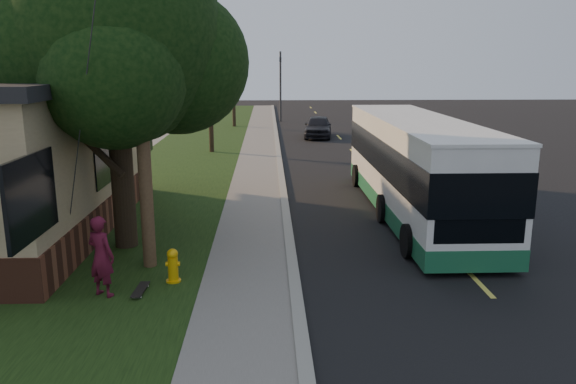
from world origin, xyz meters
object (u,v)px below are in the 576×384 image
at_px(bare_tree_near, 211,112).
at_px(skateboarder, 101,256).
at_px(leafy_tree, 116,41).
at_px(distant_car, 318,127).
at_px(transit_bus, 415,164).
at_px(traffic_signal, 280,82).
at_px(bare_tree_far, 234,100).
at_px(fire_hydrant, 173,266).
at_px(utility_pole, 138,64).
at_px(skateboard_main, 140,290).

distance_m(bare_tree_near, skateboarder, 18.73).
distance_m(leafy_tree, distant_car, 22.90).
bearing_deg(transit_bus, traffic_signal, 97.04).
bearing_deg(bare_tree_far, distant_car, -46.51).
distance_m(fire_hydrant, distant_car, 24.61).
xyz_separation_m(bare_tree_near, bare_tree_far, (0.50, 12.00, -0.15)).
xyz_separation_m(utility_pole, bare_tree_far, (0.31, 29.01, -2.63)).
distance_m(leafy_tree, skateboard_main, 6.06).
xyz_separation_m(leafy_tree, traffic_signal, (4.67, 31.35, -2.00)).
distance_m(leafy_tree, bare_tree_near, 15.66).
height_order(leafy_tree, traffic_signal, leafy_tree).
bearing_deg(skateboarder, fire_hydrant, -124.83).
distance_m(fire_hydrant, leafy_tree, 5.65).
bearing_deg(distant_car, skateboard_main, -96.29).
xyz_separation_m(traffic_signal, skateboarder, (-4.39, -34.68, -2.26)).
relative_size(bare_tree_far, skateboarder, 2.42).
height_order(bare_tree_near, bare_tree_far, bare_tree_near).
distance_m(leafy_tree, traffic_signal, 31.76).
distance_m(transit_bus, skateboarder, 10.08).
distance_m(traffic_signal, skateboarder, 35.03).
xyz_separation_m(bare_tree_far, skateboard_main, (-0.18, -30.57, -1.88)).
distance_m(utility_pole, transit_bus, 9.13).
height_order(leafy_tree, transit_bus, leafy_tree).
relative_size(skateboarder, distant_car, 0.41).
xyz_separation_m(bare_tree_far, skateboarder, (-0.89, -30.68, -1.10)).
xyz_separation_m(bare_tree_near, transit_bus, (7.51, -12.46, -0.55)).
relative_size(utility_pole, transit_bus, 0.82).
xyz_separation_m(leafy_tree, bare_tree_far, (1.17, 27.35, -3.16)).
bearing_deg(utility_pole, transit_bus, 31.87).
bearing_deg(leafy_tree, bare_tree_far, 87.55).
height_order(utility_pole, bare_tree_far, utility_pole).
relative_size(fire_hydrant, traffic_signal, 0.13).
relative_size(bare_tree_near, skateboarder, 2.59).
xyz_separation_m(leafy_tree, distant_car, (6.82, 21.40, -4.48)).
distance_m(fire_hydrant, skateboard_main, 0.87).
xyz_separation_m(leafy_tree, skateboard_main, (0.99, -3.21, -5.04)).
relative_size(utility_pole, leafy_tree, 1.16).
bearing_deg(transit_bus, utility_pole, -148.13).
bearing_deg(bare_tree_near, distant_car, 44.52).
height_order(bare_tree_far, transit_bus, bare_tree_far).
bearing_deg(fire_hydrant, distant_car, 77.69).
distance_m(bare_tree_near, transit_bus, 14.56).
bearing_deg(bare_tree_far, skateboard_main, -90.34).
bearing_deg(utility_pole, skateboarder, -109.24).
distance_m(utility_pole, leafy_tree, 1.94).
bearing_deg(distant_car, bare_tree_far, 140.54).
bearing_deg(bare_tree_far, traffic_signal, 48.81).
height_order(skateboarder, distant_car, skateboarder).
relative_size(leafy_tree, skateboarder, 4.69).
bearing_deg(skateboard_main, distant_car, 76.67).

